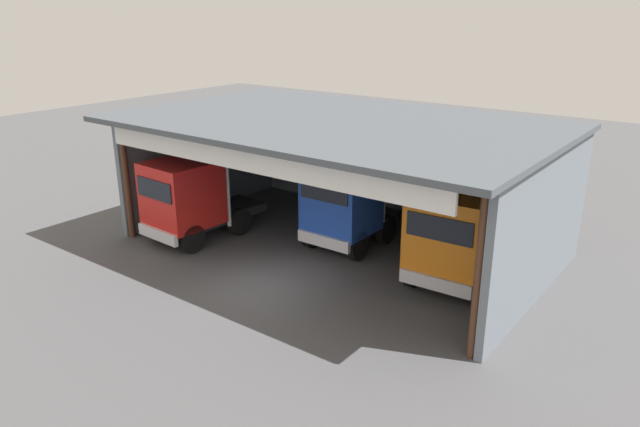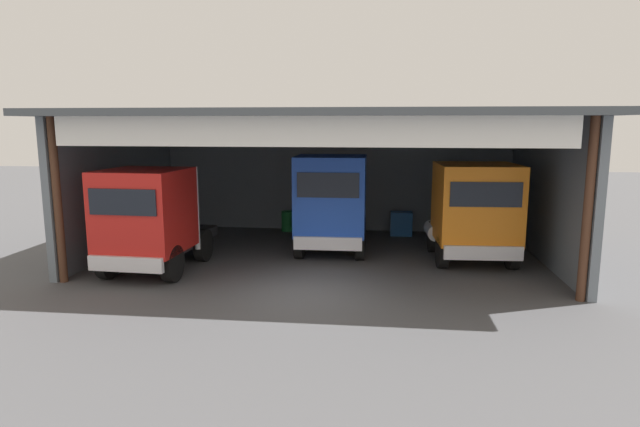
% 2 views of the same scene
% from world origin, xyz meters
% --- Properties ---
extents(ground_plane, '(80.00, 80.00, 0.00)m').
position_xyz_m(ground_plane, '(0.00, 0.00, 0.00)').
color(ground_plane, '#4C4C4F').
rests_on(ground_plane, ground).
extents(workshop_shed, '(15.81, 10.18, 5.06)m').
position_xyz_m(workshop_shed, '(0.00, 5.27, 3.58)').
color(workshop_shed, slate).
rests_on(workshop_shed, ground).
extents(truck_red_center_right_bay, '(2.61, 5.19, 3.30)m').
position_xyz_m(truck_red_center_right_bay, '(-5.13, 1.39, 1.75)').
color(truck_red_center_right_bay, red).
rests_on(truck_red_center_right_bay, ground).
extents(truck_blue_center_left_bay, '(2.60, 4.35, 3.56)m').
position_xyz_m(truck_blue_center_left_bay, '(0.24, 4.41, 1.87)').
color(truck_blue_center_left_bay, '#1E47B7').
rests_on(truck_blue_center_left_bay, ground).
extents(truck_orange_center_bay, '(2.85, 4.66, 3.36)m').
position_xyz_m(truck_orange_center_bay, '(5.09, 3.82, 1.81)').
color(truck_orange_center_bay, orange).
rests_on(truck_orange_center_bay, ground).
extents(oil_drum, '(0.58, 0.58, 0.87)m').
position_xyz_m(oil_drum, '(-2.03, 8.43, 0.43)').
color(oil_drum, '#197233').
rests_on(oil_drum, ground).
extents(tool_cart, '(0.90, 0.60, 1.00)m').
position_xyz_m(tool_cart, '(2.88, 8.05, 0.50)').
color(tool_cart, '#1E59A5').
rests_on(tool_cart, ground).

